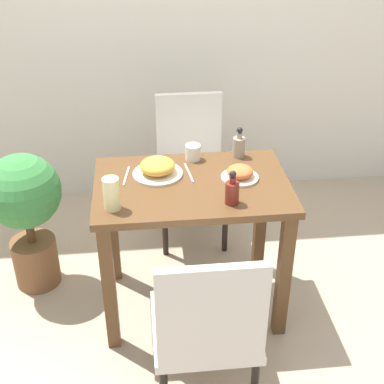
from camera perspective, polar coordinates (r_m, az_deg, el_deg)
The scene contains 14 objects.
ground_plane at distance 2.96m, azimuth 0.00°, elevation -11.59°, with size 16.00×16.00×0.00m, color tan.
wall_back at distance 3.49m, azimuth -2.29°, elevation 19.42°, with size 8.00×0.05×2.60m.
dining_table at distance 2.59m, azimuth 0.00°, elevation -1.75°, with size 0.92×0.61×0.75m.
chair_near at distance 2.13m, azimuth 1.62°, elevation -14.23°, with size 0.42×0.42×0.88m.
chair_far at distance 3.25m, azimuth -0.14°, elevation 3.36°, with size 0.42×0.42×0.88m.
food_plate at distance 2.57m, azimuth -3.70°, elevation 2.59°, with size 0.24×0.24×0.08m.
side_plate at distance 2.55m, azimuth 5.14°, elevation 2.00°, with size 0.18×0.18×0.07m.
drink_cup at distance 2.71m, azimuth 0.10°, elevation 4.26°, with size 0.08×0.08×0.08m.
juice_glass at distance 2.31m, azimuth -8.59°, elevation -0.20°, with size 0.07×0.07×0.15m.
sauce_bottle at distance 2.74m, azimuth 5.03°, elevation 4.96°, with size 0.06×0.06×0.16m.
condiment_bottle at distance 2.34m, azimuth 4.30°, elevation 0.10°, with size 0.06×0.06×0.16m.
fork_utensil at distance 2.59m, azimuth -7.02°, elevation 1.72°, with size 0.04×0.18×0.00m.
spoon_utensil at distance 2.60m, azimuth -0.34°, elevation 2.08°, with size 0.03×0.19×0.00m.
potted_plant_left at distance 2.92m, azimuth -17.31°, elevation -1.59°, with size 0.39×0.39×0.79m.
Camera 1 is at (-0.23, -2.16, 2.01)m, focal length 50.00 mm.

